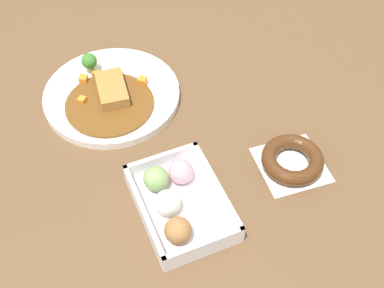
% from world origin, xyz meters
% --- Properties ---
extents(ground_plane, '(1.60, 1.60, 0.00)m').
position_xyz_m(ground_plane, '(0.00, 0.00, 0.00)').
color(ground_plane, brown).
extents(curry_plate, '(0.29, 0.29, 0.06)m').
position_xyz_m(curry_plate, '(-0.12, -0.13, 0.01)').
color(curry_plate, white).
rests_on(curry_plate, ground_plane).
extents(donut_box, '(0.20, 0.15, 0.06)m').
position_xyz_m(donut_box, '(0.19, -0.10, 0.02)').
color(donut_box, white).
rests_on(donut_box, ground_plane).
extents(chocolate_ring_donut, '(0.13, 0.13, 0.03)m').
position_xyz_m(chocolate_ring_donut, '(0.19, 0.13, 0.02)').
color(chocolate_ring_donut, white).
rests_on(chocolate_ring_donut, ground_plane).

